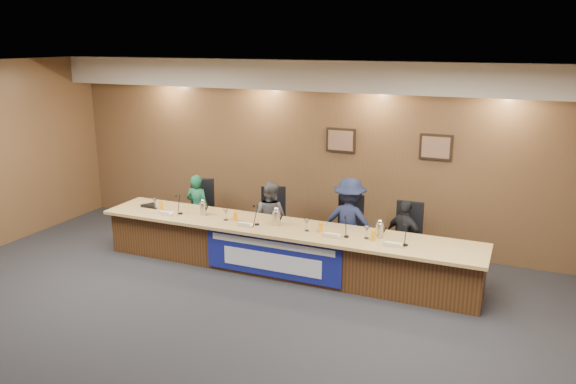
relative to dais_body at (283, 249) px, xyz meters
name	(u,v)px	position (x,y,z in m)	size (l,w,h in m)	color
floor	(203,343)	(0.00, -2.40, -0.35)	(10.00, 10.00, 0.00)	black
ceiling	(190,71)	(0.00, -2.40, 2.85)	(10.00, 8.00, 0.04)	silver
wall_back	(319,152)	(0.00, 1.60, 1.25)	(10.00, 0.04, 3.20)	brown
soffit	(315,75)	(0.00, 1.35, 2.60)	(10.00, 0.50, 0.50)	beige
dais_body	(283,249)	(0.00, 0.00, 0.00)	(6.00, 0.80, 0.70)	#4A2B14
dais_top	(282,228)	(0.00, -0.05, 0.38)	(6.10, 0.95, 0.05)	tan
banner	(272,257)	(0.00, -0.41, 0.03)	(2.20, 0.02, 0.65)	navy
banner_text_upper	(271,244)	(0.00, -0.43, 0.23)	(2.00, 0.01, 0.10)	silver
banner_text_lower	(271,262)	(0.00, -0.43, -0.05)	(1.60, 0.01, 0.28)	silver
wall_photo_left	(341,140)	(0.40, 1.57, 1.50)	(0.52, 0.04, 0.42)	black
wall_photo_right	(436,147)	(2.00, 1.57, 1.50)	(0.52, 0.04, 0.42)	black
panelist_a	(198,208)	(-1.94, 0.64, 0.26)	(0.45, 0.29, 1.22)	#165638
panelist_b	(270,217)	(-0.52, 0.64, 0.27)	(0.60, 0.47, 1.23)	#4C4D51
panelist_c	(349,222)	(0.87, 0.64, 0.37)	(0.93, 0.53, 1.43)	#171E3C
panelist_d	(404,237)	(1.76, 0.64, 0.24)	(0.69, 0.29, 1.17)	black
office_chair_a	(201,214)	(-1.94, 0.74, 0.13)	(0.48, 0.48, 0.08)	black
office_chair_b	(273,223)	(-0.52, 0.74, 0.13)	(0.48, 0.48, 0.08)	black
office_chair_c	(351,234)	(0.87, 0.74, 0.13)	(0.48, 0.48, 0.08)	black
office_chair_d	(405,242)	(1.76, 0.74, 0.13)	(0.48, 0.48, 0.08)	black
nameplate_a	(164,213)	(-1.98, -0.32, 0.45)	(0.24, 0.06, 0.09)	white
microphone_a	(181,213)	(-1.77, -0.14, 0.41)	(0.07, 0.07, 0.02)	black
juice_glass_a	(161,205)	(-2.21, -0.07, 0.47)	(0.06, 0.06, 0.15)	orange
water_glass_a	(155,204)	(-2.33, -0.07, 0.49)	(0.08, 0.08, 0.18)	silver
nameplate_b	(244,224)	(-0.51, -0.33, 0.45)	(0.24, 0.06, 0.09)	white
microphone_b	(257,224)	(-0.37, -0.15, 0.41)	(0.07, 0.07, 0.02)	black
juice_glass_b	(235,216)	(-0.77, -0.11, 0.47)	(0.06, 0.06, 0.15)	orange
water_glass_b	(226,215)	(-0.93, -0.13, 0.49)	(0.08, 0.08, 0.18)	silver
nameplate_c	(330,235)	(0.87, -0.26, 0.45)	(0.24, 0.06, 0.09)	white
microphone_c	(346,237)	(1.07, -0.14, 0.41)	(0.07, 0.07, 0.02)	black
juice_glass_c	(321,228)	(0.66, -0.09, 0.47)	(0.06, 0.06, 0.15)	orange
water_glass_c	(307,225)	(0.44, -0.11, 0.49)	(0.08, 0.08, 0.18)	silver
nameplate_d	(392,244)	(1.77, -0.29, 0.45)	(0.24, 0.06, 0.09)	white
microphone_d	(405,245)	(1.93, -0.14, 0.41)	(0.07, 0.07, 0.02)	black
juice_glass_d	(374,236)	(1.47, -0.14, 0.47)	(0.06, 0.06, 0.15)	orange
water_glass_d	(367,232)	(1.35, -0.07, 0.49)	(0.08, 0.08, 0.18)	silver
carafe_left	(203,209)	(-1.40, -0.05, 0.51)	(0.11, 0.11, 0.22)	silver
carafe_mid	(277,218)	(-0.09, -0.03, 0.51)	(0.13, 0.13, 0.22)	silver
carafe_right	(380,231)	(1.51, 0.03, 0.51)	(0.12, 0.12, 0.22)	silver
speakerphone	(150,206)	(-2.48, -0.01, 0.43)	(0.32, 0.32, 0.05)	black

